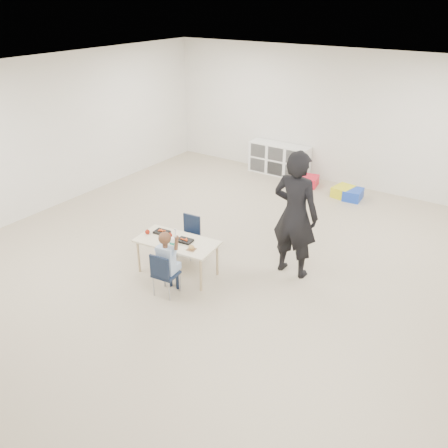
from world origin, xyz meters
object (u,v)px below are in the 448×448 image
Objects in this scene: table at (178,257)px; child at (165,261)px; adult at (295,215)px; chair_near at (166,273)px; cubby_shelf at (279,159)px.

child reaches higher than table.
child is at bearing 52.52° from adult.
adult is (1.18, 1.47, 0.43)m from child.
child is at bearing 0.00° from chair_near.
child reaches higher than cubby_shelf.
table is at bearing 106.18° from child.
table is 1.90× the size of chair_near.
child is at bearing -79.31° from cubby_shelf.
table is at bearing -80.58° from cubby_shelf.
chair_near reaches higher than table.
adult reaches higher than cubby_shelf.
adult is at bearing 45.50° from child.
adult is (1.18, 1.47, 0.62)m from chair_near.
table is 0.54m from chair_near.
child is 5.23m from cubby_shelf.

